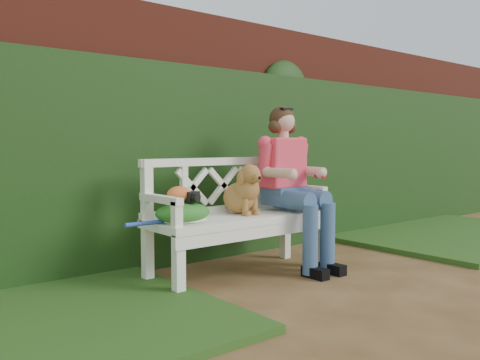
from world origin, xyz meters
TOP-DOWN VIEW (x-y plane):
  - ground at (0.00, 0.00)m, footprint 60.00×60.00m
  - brick_wall at (0.00, 1.90)m, footprint 10.00×0.30m
  - ivy_hedge at (0.00, 1.68)m, footprint 10.00×0.18m
  - grass_right at (2.40, 0.90)m, footprint 2.60×2.00m
  - garden_bench at (-0.50, 1.02)m, footprint 1.65×0.80m
  - seated_woman at (-0.02, 1.00)m, footprint 0.62×0.79m
  - dog at (-0.47, 1.03)m, footprint 0.28×0.37m
  - tennis_racket at (-1.07, 1.00)m, footprint 0.71×0.44m
  - green_bag at (-1.06, 0.98)m, footprint 0.43×0.34m
  - camera_item at (-1.01, 0.96)m, footprint 0.13×0.11m
  - baseball_glove at (-1.08, 1.00)m, footprint 0.21×0.18m

SIDE VIEW (x-z plane):
  - ground at x=0.00m, z-range 0.00..0.00m
  - grass_right at x=2.40m, z-range 0.00..0.05m
  - garden_bench at x=-0.50m, z-range 0.00..0.48m
  - tennis_racket at x=-1.07m, z-range 0.48..0.51m
  - green_bag at x=-1.06m, z-range 0.48..0.62m
  - seated_woman at x=-0.02m, z-range 0.00..1.30m
  - camera_item at x=-1.01m, z-range 0.62..0.69m
  - baseball_glove at x=-1.08m, z-range 0.62..0.73m
  - dog at x=-0.47m, z-range 0.48..0.88m
  - ivy_hedge at x=0.00m, z-range 0.00..1.70m
  - brick_wall at x=0.00m, z-range 0.00..2.20m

